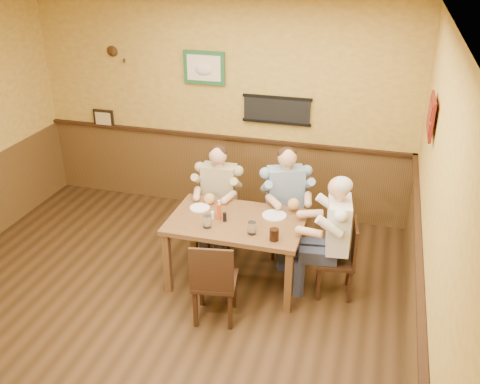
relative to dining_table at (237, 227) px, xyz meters
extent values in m
plane|color=black|center=(-0.70, -0.81, -0.66)|extent=(5.00, 5.00, 0.00)
cube|color=silver|center=(-0.70, -0.81, 2.14)|extent=(5.00, 5.00, 0.02)
cube|color=gold|center=(-0.70, 1.69, 0.74)|extent=(5.00, 0.02, 2.80)
cube|color=gold|center=(1.80, -0.81, 0.74)|extent=(0.02, 5.00, 2.80)
cube|color=brown|center=(-0.70, 1.67, -0.16)|extent=(5.00, 0.02, 1.00)
cube|color=brown|center=(1.78, -0.81, -0.16)|extent=(0.02, 5.00, 1.00)
cube|color=black|center=(0.05, 1.65, 0.79)|extent=(0.88, 0.03, 0.34)
cube|color=#1F5D31|center=(-0.90, 1.65, 1.26)|extent=(0.54, 0.03, 0.42)
cube|color=black|center=(-2.40, 1.65, 0.46)|extent=(0.30, 0.03, 0.26)
cube|color=maroon|center=(1.76, 0.24, 1.29)|extent=(0.03, 0.48, 0.36)
cube|color=brown|center=(0.00, 0.00, 0.07)|extent=(1.40, 0.90, 0.05)
cube|color=brown|center=(-0.64, -0.39, -0.31)|extent=(0.07, 0.07, 0.70)
cube|color=brown|center=(0.64, -0.39, -0.31)|extent=(0.07, 0.07, 0.70)
cube|color=brown|center=(-0.64, 0.39, -0.31)|extent=(0.07, 0.07, 0.70)
cube|color=brown|center=(0.64, 0.39, -0.31)|extent=(0.07, 0.07, 0.70)
cylinder|color=white|center=(-0.24, -0.23, 0.16)|extent=(0.11, 0.11, 0.13)
cylinder|color=silver|center=(0.22, -0.24, 0.16)|extent=(0.10, 0.10, 0.13)
cylinder|color=black|center=(0.46, -0.30, 0.15)|extent=(0.10, 0.10, 0.12)
cylinder|color=#CA3F15|center=(-0.18, -0.04, 0.19)|extent=(0.06, 0.06, 0.20)
cylinder|color=white|center=(-0.25, -0.04, 0.13)|extent=(0.04, 0.04, 0.08)
cylinder|color=black|center=(-0.11, -0.06, 0.14)|extent=(0.05, 0.05, 0.10)
cylinder|color=white|center=(-0.46, 0.14, 0.10)|extent=(0.27, 0.27, 0.01)
cylinder|color=silver|center=(0.36, 0.18, 0.10)|extent=(0.26, 0.26, 0.02)
camera|label=1|loc=(1.36, -4.69, 2.77)|focal=40.00mm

